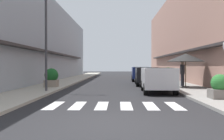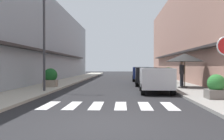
# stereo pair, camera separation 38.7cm
# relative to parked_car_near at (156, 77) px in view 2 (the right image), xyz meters

# --- Properties ---
(ground_plane) EXTENTS (99.69, 99.69, 0.00)m
(ground_plane) POSITION_rel_parked_car_near_xyz_m (-2.48, 9.84, -0.92)
(ground_plane) COLOR #232326
(sidewalk_left) EXTENTS (2.65, 63.44, 0.12)m
(sidewalk_left) POSITION_rel_parked_car_near_xyz_m (-7.34, 9.84, -0.86)
(sidewalk_left) COLOR #ADA899
(sidewalk_left) RESTS_ON ground_plane
(sidewalk_right) EXTENTS (2.65, 63.44, 0.12)m
(sidewalk_right) POSITION_rel_parked_car_near_xyz_m (2.38, 9.84, -0.86)
(sidewalk_right) COLOR gray
(sidewalk_right) RESTS_ON ground_plane
(building_row_left) EXTENTS (5.50, 42.78, 8.18)m
(building_row_left) POSITION_rel_parked_car_near_xyz_m (-11.16, 11.10, 3.17)
(building_row_left) COLOR #939EA8
(building_row_left) RESTS_ON ground_plane
(building_row_right) EXTENTS (5.50, 42.78, 9.73)m
(building_row_right) POSITION_rel_parked_car_near_xyz_m (6.20, 11.10, 3.94)
(building_row_right) COLOR #A87A6B
(building_row_right) RESTS_ON ground_plane
(crosswalk) EXTENTS (5.20, 2.20, 0.01)m
(crosswalk) POSITION_rel_parked_car_near_xyz_m (-2.48, -5.06, -0.91)
(crosswalk) COLOR silver
(crosswalk) RESTS_ON ground_plane
(parked_car_near) EXTENTS (1.93, 3.99, 1.47)m
(parked_car_near) POSITION_rel_parked_car_near_xyz_m (0.00, 0.00, 0.00)
(parked_car_near) COLOR silver
(parked_car_near) RESTS_ON ground_plane
(parked_car_mid) EXTENTS (1.95, 4.56, 1.47)m
(parked_car_mid) POSITION_rel_parked_car_near_xyz_m (-0.00, 5.95, 0.00)
(parked_car_mid) COLOR black
(parked_car_mid) RESTS_ON ground_plane
(parked_car_far) EXTENTS (1.92, 4.17, 1.47)m
(parked_car_far) POSITION_rel_parked_car_near_xyz_m (0.00, 11.76, 0.00)
(parked_car_far) COLOR navy
(parked_car_far) RESTS_ON ground_plane
(street_lamp) EXTENTS (1.19, 0.28, 5.81)m
(street_lamp) POSITION_rel_parked_car_near_xyz_m (-6.33, -0.13, 2.72)
(street_lamp) COLOR #38383D
(street_lamp) RESTS_ON sidewalk_left
(cafe_umbrella) EXTENTS (2.56, 2.56, 2.30)m
(cafe_umbrella) POSITION_rel_parked_car_near_xyz_m (2.30, 2.74, 1.22)
(cafe_umbrella) COLOR #262626
(cafe_umbrella) RESTS_ON sidewalk_right
(planter_corner) EXTENTS (0.86, 0.86, 1.09)m
(planter_corner) POSITION_rel_parked_car_near_xyz_m (2.22, -3.56, -0.29)
(planter_corner) COLOR slate
(planter_corner) RESTS_ON sidewalk_right
(planter_midblock) EXTENTS (0.95, 0.95, 1.29)m
(planter_midblock) POSITION_rel_parked_car_near_xyz_m (-6.94, 2.77, -0.16)
(planter_midblock) COLOR gray
(planter_midblock) RESTS_ON sidewalk_left
(planter_far) EXTENTS (1.09, 1.09, 1.33)m
(planter_far) POSITION_rel_parked_car_near_xyz_m (2.03, 7.66, -0.17)
(planter_far) COLOR gray
(planter_far) RESTS_ON sidewalk_right
(pedestrian_walking_near) EXTENTS (0.34, 0.34, 1.78)m
(pedestrian_walking_near) POSITION_rel_parked_car_near_xyz_m (2.32, 3.73, 0.14)
(pedestrian_walking_near) COLOR #282B33
(pedestrian_walking_near) RESTS_ON sidewalk_right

